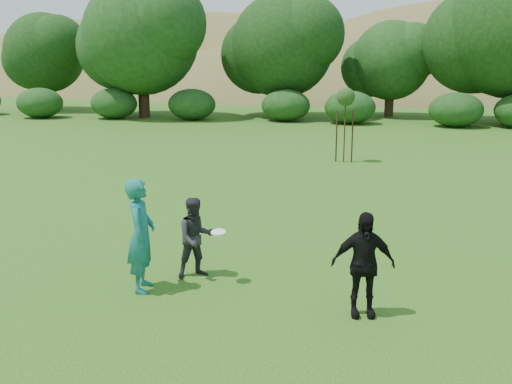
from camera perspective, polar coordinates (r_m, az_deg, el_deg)
ground at (r=10.07m, az=-3.76°, el=-10.01°), size 120.00×120.00×0.00m
player_teal at (r=10.04m, az=-11.43°, el=-4.25°), size 0.64×0.82×1.99m
player_grey at (r=10.56m, az=-6.01°, el=-4.57°), size 0.93×0.89×1.51m
player_black at (r=9.09m, az=10.64°, el=-7.11°), size 1.06×0.61×1.70m
frisbee at (r=10.16m, az=-3.79°, el=-4.03°), size 0.27×0.27×0.06m
sapling at (r=22.08m, az=8.96°, el=9.17°), size 0.70×0.70×2.85m
hillside at (r=79.01m, az=9.96°, el=1.58°), size 150.00×72.00×52.00m
tree_row at (r=37.56m, az=13.87°, el=14.40°), size 53.92×10.38×9.62m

